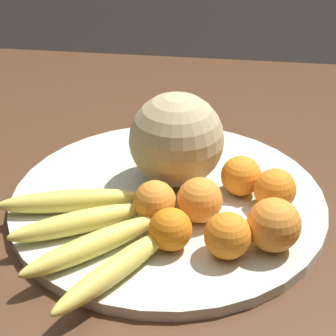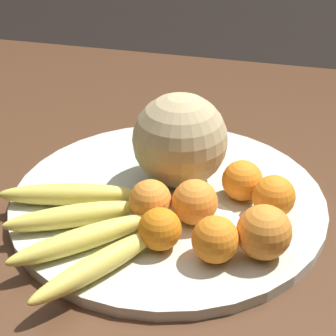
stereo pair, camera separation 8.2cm
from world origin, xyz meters
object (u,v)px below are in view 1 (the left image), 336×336
(orange_front_left, at_px, (274,225))
(orange_top_small, at_px, (241,176))
(melon, at_px, (176,140))
(kitchen_table, at_px, (127,218))
(orange_back_right, at_px, (200,200))
(fruit_bowl, at_px, (168,200))
(orange_side_extra, at_px, (170,229))
(produce_tag, at_px, (237,217))
(orange_mid_center, at_px, (155,202))
(banana_bunch, at_px, (88,231))
(orange_front_right, at_px, (275,190))
(orange_back_left, at_px, (228,236))

(orange_front_left, height_order, orange_top_small, orange_front_left)
(melon, bearing_deg, kitchen_table, 172.18)
(orange_back_right, bearing_deg, fruit_bowl, 135.54)
(orange_side_extra, bearing_deg, produce_tag, 41.16)
(orange_top_small, bearing_deg, fruit_bowl, -167.20)
(orange_top_small, relative_size, produce_tag, 0.69)
(orange_mid_center, bearing_deg, fruit_bowl, 80.09)
(orange_front_left, distance_m, produce_tag, 0.08)
(orange_back_right, xyz_separation_m, produce_tag, (0.05, 0.01, -0.03))
(kitchen_table, relative_size, orange_front_left, 21.32)
(orange_front_left, distance_m, orange_mid_center, 0.17)
(orange_mid_center, xyz_separation_m, orange_side_extra, (0.03, -0.06, -0.00))
(banana_bunch, bearing_deg, fruit_bowl, -163.07)
(orange_back_right, xyz_separation_m, orange_side_extra, (-0.03, -0.07, -0.00))
(kitchen_table, distance_m, fruit_bowl, 0.13)
(kitchen_table, relative_size, orange_back_right, 23.69)
(kitchen_table, bearing_deg, orange_mid_center, -60.18)
(banana_bunch, height_order, orange_back_right, orange_back_right)
(orange_front_left, bearing_deg, orange_side_extra, -172.25)
(orange_top_small, distance_m, orange_side_extra, 0.17)
(orange_front_right, relative_size, orange_top_small, 1.01)
(orange_back_left, bearing_deg, orange_front_left, 22.18)
(orange_side_extra, bearing_deg, fruit_bowl, 99.32)
(banana_bunch, xyz_separation_m, orange_mid_center, (0.08, 0.06, 0.01))
(produce_tag, bearing_deg, fruit_bowl, -163.18)
(orange_back_right, distance_m, orange_top_small, 0.09)
(orange_back_left, xyz_separation_m, orange_side_extra, (-0.07, 0.01, -0.00))
(kitchen_table, xyz_separation_m, orange_top_small, (0.18, -0.03, 0.12))
(orange_back_right, bearing_deg, orange_top_small, 53.33)
(melon, relative_size, orange_mid_center, 2.41)
(orange_front_right, relative_size, orange_back_right, 0.95)
(fruit_bowl, bearing_deg, orange_top_small, 12.80)
(banana_bunch, bearing_deg, orange_front_left, 149.02)
(orange_back_right, bearing_deg, melon, 114.73)
(banana_bunch, bearing_deg, orange_mid_center, -178.76)
(orange_back_right, distance_m, orange_side_extra, 0.07)
(orange_side_extra, height_order, produce_tag, orange_side_extra)
(melon, relative_size, orange_front_left, 2.02)
(melon, bearing_deg, orange_front_right, -19.82)
(orange_back_left, bearing_deg, orange_back_right, 120.27)
(orange_side_extra, bearing_deg, orange_mid_center, 117.11)
(melon, bearing_deg, orange_mid_center, -99.00)
(kitchen_table, bearing_deg, orange_side_extra, -61.06)
(kitchen_table, relative_size, orange_mid_center, 25.38)
(orange_front_right, bearing_deg, melon, 160.18)
(banana_bunch, relative_size, orange_back_left, 4.37)
(kitchen_table, relative_size, produce_tag, 17.43)
(banana_bunch, height_order, orange_front_left, orange_front_left)
(fruit_bowl, height_order, orange_side_extra, orange_side_extra)
(banana_bunch, relative_size, orange_mid_center, 4.46)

